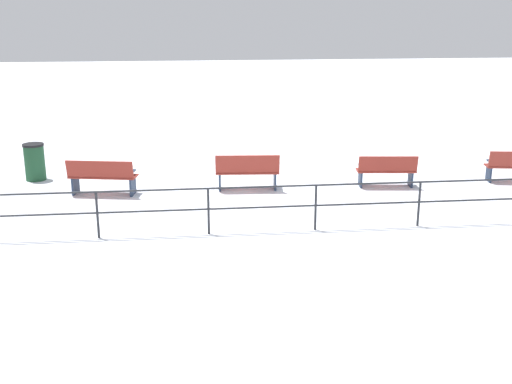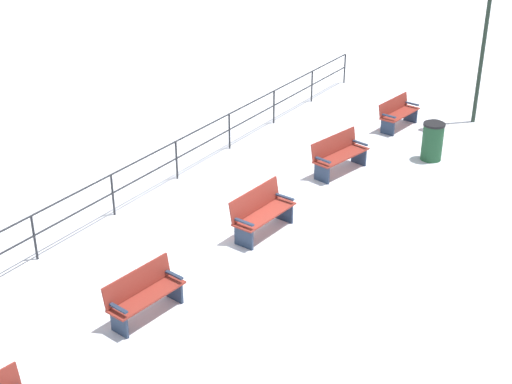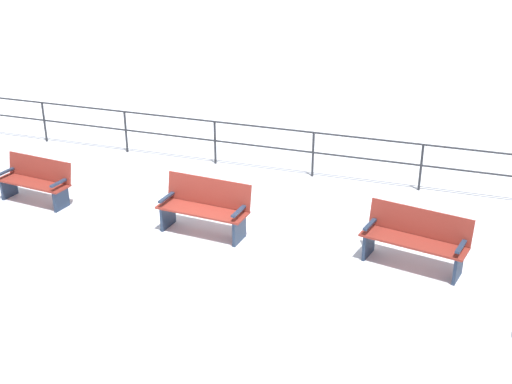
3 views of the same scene
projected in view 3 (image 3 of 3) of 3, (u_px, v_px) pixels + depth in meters
ground_plane at (204, 233)px, 11.74m from camera, size 80.00×80.00×0.00m
bench_second at (36, 180)px, 12.81m from camera, size 0.66×1.56×0.86m
bench_third at (205, 207)px, 11.59m from camera, size 0.70×1.66×0.96m
bench_fourth at (415, 238)px, 10.52m from camera, size 0.87×1.75×0.92m
waterfront_railing at (263, 140)px, 14.25m from camera, size 0.05×20.24×1.00m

